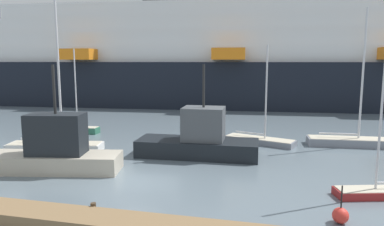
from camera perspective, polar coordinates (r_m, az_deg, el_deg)
ground_plane at (r=20.91m, az=-8.76°, el=-10.67°), size 600.00×600.00×0.00m
dock_pier at (r=15.88m, az=-17.10°, el=-16.17°), size 26.55×1.84×0.68m
sailboat_0 at (r=30.00m, az=10.77°, el=-4.15°), size 5.97×3.40×8.03m
sailboat_1 at (r=29.01m, az=-21.05°, el=-4.56°), size 7.27×3.05×12.46m
sailboat_2 at (r=20.63m, az=28.21°, el=-10.70°), size 4.87×2.41×8.51m
sailboat_3 at (r=35.77m, az=-18.40°, el=-2.34°), size 4.94×1.32×7.90m
sailboat_4 at (r=31.37m, az=24.16°, el=-3.94°), size 6.86×2.29×10.83m
fishing_boat_0 at (r=25.47m, az=1.20°, el=-4.32°), size 8.72×3.32×6.56m
fishing_boat_1 at (r=23.65m, az=-21.31°, el=-5.65°), size 8.77×4.01×6.57m
channel_buoy_0 at (r=16.75m, az=22.69°, el=-14.88°), size 0.68×0.68×1.65m
cruise_ship at (r=57.45m, az=16.84°, el=8.04°), size 121.73×26.35×21.38m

